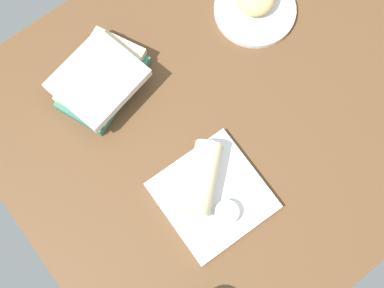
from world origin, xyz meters
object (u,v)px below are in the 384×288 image
at_px(breakfast_wrap, 202,178).
at_px(square_plate, 213,196).
at_px(sauce_cup, 227,212).
at_px(book_stack, 101,80).
at_px(round_plate, 255,10).

bearing_deg(breakfast_wrap, square_plate, 138.38).
distance_m(sauce_cup, book_stack, 0.40).
bearing_deg(square_plate, round_plate, -140.79).
distance_m(breakfast_wrap, book_stack, 0.31).
relative_size(sauce_cup, book_stack, 0.21).
height_order(round_plate, square_plate, square_plate).
xyz_separation_m(square_plate, sauce_cup, (0.00, 0.05, 0.02)).
distance_m(round_plate, breakfast_wrap, 0.43).
height_order(sauce_cup, breakfast_wrap, breakfast_wrap).
relative_size(round_plate, square_plate, 0.91).
relative_size(square_plate, breakfast_wrap, 1.41).
bearing_deg(round_plate, book_stack, -9.17).
xyz_separation_m(sauce_cup, breakfast_wrap, (-0.00, -0.09, 0.02)).
distance_m(sauce_cup, breakfast_wrap, 0.09).
xyz_separation_m(square_plate, book_stack, (0.04, -0.35, 0.03)).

